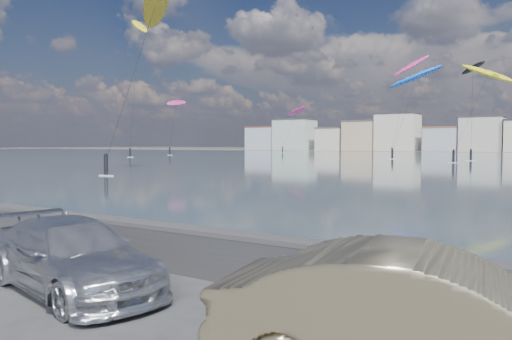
{
  "coord_description": "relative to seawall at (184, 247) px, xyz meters",
  "views": [
    {
      "loc": [
        7.03,
        -5.34,
        2.78
      ],
      "look_at": [
        1.0,
        4.0,
        2.2
      ],
      "focal_mm": 35.0,
      "sensor_mm": 36.0,
      "label": 1
    }
  ],
  "objects": [
    {
      "name": "kitesurfer_13",
      "position": [
        -68.16,
        132.37,
        12.43
      ],
      "size": [
        8.7,
        13.13,
        14.97
      ],
      "color": "#E5338C",
      "rests_on": "ground"
    },
    {
      "name": "seawall",
      "position": [
        0.0,
        0.0,
        0.0
      ],
      "size": [
        400.0,
        0.36,
        1.08
      ],
      "color": "#28282B",
      "rests_on": "ground"
    },
    {
      "name": "ground",
      "position": [
        0.0,
        -2.7,
        -0.58
      ],
      "size": [
        700.0,
        700.0,
        0.0
      ],
      "primitive_type": "plane",
      "color": "#333335",
      "rests_on": "ground"
    },
    {
      "name": "kitesurfer_9",
      "position": [
        -29.86,
        123.02,
        22.21
      ],
      "size": [
        10.16,
        9.7,
        26.33
      ],
      "color": "#E5338C",
      "rests_on": "ground"
    },
    {
      "name": "kitesurfer_11",
      "position": [
        -19.29,
        89.13,
        14.95
      ],
      "size": [
        10.53,
        11.27,
        18.31
      ],
      "color": "blue",
      "rests_on": "ground"
    },
    {
      "name": "car_silver",
      "position": [
        -0.93,
        -2.1,
        0.09
      ],
      "size": [
        4.95,
        2.84,
        1.35
      ],
      "primitive_type": "imported",
      "rotation": [
        0.0,
        0.0,
        1.35
      ],
      "color": "silver",
      "rests_on": "ground"
    },
    {
      "name": "kitesurfer_17",
      "position": [
        -9.64,
        91.63,
        15.96
      ],
      "size": [
        6.86,
        17.3,
        18.06
      ],
      "color": "black",
      "rests_on": "ground"
    },
    {
      "name": "kitesurfer_8",
      "position": [
        -5.26,
        78.74,
        13.17
      ],
      "size": [
        8.5,
        11.75,
        16.25
      ],
      "color": "yellow",
      "rests_on": "ground"
    },
    {
      "name": "car_champagne",
      "position": [
        5.72,
        -2.48,
        0.22
      ],
      "size": [
        5.09,
        2.49,
        1.61
      ],
      "primitive_type": "imported",
      "rotation": [
        0.0,
        0.0,
        1.74
      ],
      "color": "tan",
      "rests_on": "ground"
    },
    {
      "name": "kitesurfer_12",
      "position": [
        -80.63,
        89.79,
        12.67
      ],
      "size": [
        6.68,
        11.75,
        15.01
      ],
      "color": "#E5338C",
      "rests_on": "ground"
    },
    {
      "name": "kitesurfer_5",
      "position": [
        -27.97,
        28.14,
        15.82
      ],
      "size": [
        8.81,
        11.38,
        18.85
      ],
      "color": "#BF8C19",
      "rests_on": "ground"
    },
    {
      "name": "kitesurfer_16",
      "position": [
        -74.1,
        70.7,
        27.35
      ],
      "size": [
        7.78,
        8.88,
        30.88
      ],
      "color": "yellow",
      "rests_on": "ground"
    }
  ]
}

